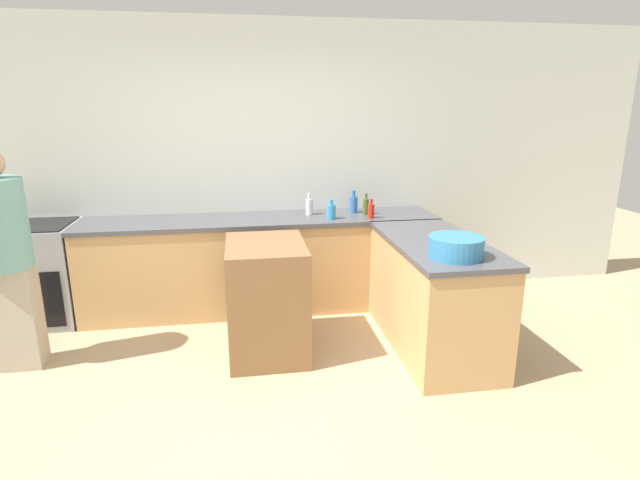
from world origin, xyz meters
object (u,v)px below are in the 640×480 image
island_table (267,298)px  water_bottle_blue (353,204)px  vinegar_bottle_clear (309,206)px  person_by_range (5,255)px  mixing_bowl (456,247)px  hot_sauce_bottle (371,211)px  dish_soap_bottle (331,211)px  olive_oil_bottle (366,206)px  range_oven (38,274)px

island_table → water_bottle_blue: water_bottle_blue is taller
vinegar_bottle_clear → person_by_range: size_ratio=0.13×
island_table → mixing_bowl: bearing=-23.5°
mixing_bowl → hot_sauce_bottle: hot_sauce_bottle is taller
hot_sauce_bottle → dish_soap_bottle: dish_soap_bottle is taller
mixing_bowl → hot_sauce_bottle: (-0.26, 1.29, -0.00)m
island_table → dish_soap_bottle: dish_soap_bottle is taller
hot_sauce_bottle → water_bottle_blue: bearing=111.2°
island_table → person_by_range: (-1.85, 0.05, 0.43)m
olive_oil_bottle → water_bottle_blue: 0.15m
mixing_bowl → range_oven: bearing=155.8°
island_table → mixing_bowl: (1.28, -0.56, 0.52)m
range_oven → water_bottle_blue: (2.91, 0.09, 0.53)m
hot_sauce_bottle → water_bottle_blue: water_bottle_blue is taller
island_table → olive_oil_bottle: bearing=41.6°
hot_sauce_bottle → olive_oil_bottle: 0.17m
island_table → person_by_range: bearing=178.6°
vinegar_bottle_clear → olive_oil_bottle: same height
vinegar_bottle_clear → olive_oil_bottle: (0.54, -0.08, -0.00)m
range_oven → water_bottle_blue: size_ratio=4.08×
hot_sauce_bottle → water_bottle_blue: 0.30m
vinegar_bottle_clear → person_by_range: (-2.33, -0.94, -0.10)m
mixing_bowl → vinegar_bottle_clear: (-0.80, 1.55, 0.01)m
olive_oil_bottle → island_table: bearing=-138.4°
island_table → olive_oil_bottle: (1.02, 0.90, 0.53)m
water_bottle_blue → person_by_range: bearing=-160.8°
olive_oil_bottle → person_by_range: 3.00m
island_table → person_by_range: 1.90m
range_oven → vinegar_bottle_clear: vinegar_bottle_clear is taller
range_oven → olive_oil_bottle: 3.06m
hot_sauce_bottle → dish_soap_bottle: size_ratio=0.98×
vinegar_bottle_clear → olive_oil_bottle: size_ratio=1.00×
island_table → hot_sauce_bottle: size_ratio=4.92×
range_oven → hot_sauce_bottle: (3.02, -0.18, 0.51)m
mixing_bowl → olive_oil_bottle: (-0.27, 1.46, 0.01)m
dish_soap_bottle → olive_oil_bottle: (0.37, 0.14, 0.01)m
olive_oil_bottle → water_bottle_blue: water_bottle_blue is taller
dish_soap_bottle → olive_oil_bottle: bearing=21.1°
hot_sauce_bottle → olive_oil_bottle: (-0.01, 0.17, 0.01)m
range_oven → vinegar_bottle_clear: (2.48, 0.07, 0.52)m
vinegar_bottle_clear → range_oven: bearing=-178.4°
mixing_bowl → water_bottle_blue: water_bottle_blue is taller
mixing_bowl → hot_sauce_bottle: size_ratio=2.10×
island_table → hot_sauce_bottle: (1.02, 0.74, 0.52)m
range_oven → dish_soap_bottle: (2.65, -0.16, 0.51)m
person_by_range → water_bottle_blue: bearing=19.2°
olive_oil_bottle → person_by_range: person_by_range is taller
island_table → mixing_bowl: mixing_bowl is taller
range_oven → olive_oil_bottle: bearing=-0.3°
water_bottle_blue → olive_oil_bottle: bearing=-47.4°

